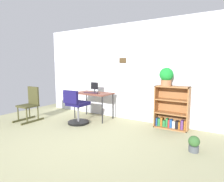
% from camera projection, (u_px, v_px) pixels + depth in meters
% --- Properties ---
extents(ground_plane, '(6.24, 6.24, 0.00)m').
position_uv_depth(ground_plane, '(66.00, 145.00, 3.35)').
color(ground_plane, tan).
extents(wall_back, '(5.20, 0.12, 2.50)m').
position_uv_depth(wall_back, '(124.00, 72.00, 5.00)').
color(wall_back, silver).
rests_on(wall_back, ground_plane).
extents(desk, '(0.99, 0.58, 0.70)m').
position_uv_depth(desk, '(93.00, 95.00, 4.99)').
color(desk, brown).
rests_on(desk, ground_plane).
extents(monitor, '(0.22, 0.18, 0.27)m').
position_uv_depth(monitor, '(95.00, 88.00, 5.03)').
color(monitor, '#262628').
rests_on(monitor, desk).
extents(keyboard, '(0.43, 0.14, 0.02)m').
position_uv_depth(keyboard, '(91.00, 93.00, 4.91)').
color(keyboard, '#371D2A').
rests_on(keyboard, desk).
extents(office_chair, '(0.52, 0.55, 0.84)m').
position_uv_depth(office_chair, '(77.00, 109.00, 4.54)').
color(office_chair, black).
rests_on(office_chair, ground_plane).
extents(rocking_chair, '(0.42, 0.64, 0.87)m').
position_uv_depth(rocking_chair, '(30.00, 104.00, 4.83)').
color(rocking_chair, '#3E3C1F').
rests_on(rocking_chair, ground_plane).
extents(bookshelf_low, '(0.74, 0.30, 0.96)m').
position_uv_depth(bookshelf_low, '(172.00, 110.00, 4.24)').
color(bookshelf_low, '#996336').
rests_on(bookshelf_low, ground_plane).
extents(potted_plant_on_shelf, '(0.30, 0.30, 0.41)m').
position_uv_depth(potted_plant_on_shelf, '(166.00, 76.00, 4.17)').
color(potted_plant_on_shelf, '#9E6642').
rests_on(potted_plant_on_shelf, bookshelf_low).
extents(potted_plant_floor, '(0.18, 0.18, 0.27)m').
position_uv_depth(potted_plant_floor, '(194.00, 144.00, 3.07)').
color(potted_plant_floor, '#474C51').
rests_on(potted_plant_floor, ground_plane).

